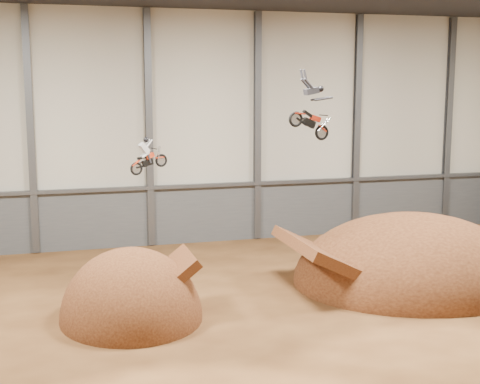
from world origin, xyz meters
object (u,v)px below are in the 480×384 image
object	(u,v)px
landing_ramp	(411,282)
fmx_rider_a	(150,152)
takeoff_ramp	(132,318)
fmx_rider_b	(306,105)

from	to	relation	value
landing_ramp	fmx_rider_a	size ratio (longest dim) A/B	6.18
takeoff_ramp	fmx_rider_a	xyz separation A→B (m)	(1.47, 3.93, 6.52)
takeoff_ramp	fmx_rider_b	world-z (taller)	fmx_rider_b
fmx_rider_a	fmx_rider_b	world-z (taller)	fmx_rider_b
takeoff_ramp	fmx_rider_a	size ratio (longest dim) A/B	3.57
landing_ramp	fmx_rider_b	distance (m)	10.74
landing_ramp	fmx_rider_a	distance (m)	14.22
takeoff_ramp	fmx_rider_b	bearing A→B (deg)	1.87
landing_ramp	fmx_rider_a	xyz separation A→B (m)	(-12.40, 2.48, 6.52)
landing_ramp	fmx_rider_b	size ratio (longest dim) A/B	4.19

